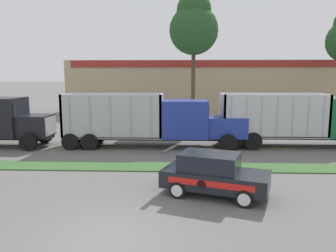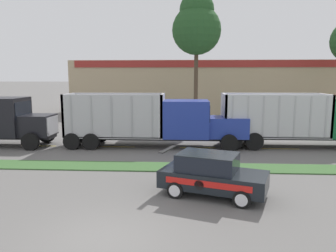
# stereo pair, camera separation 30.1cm
# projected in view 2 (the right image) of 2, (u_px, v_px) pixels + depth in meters

# --- Properties ---
(ground_plane) EXTENTS (600.00, 600.00, 0.00)m
(ground_plane) POSITION_uv_depth(u_px,v_px,m) (102.00, 239.00, 9.51)
(ground_plane) COLOR slate
(grass_verge) EXTENTS (120.00, 1.70, 0.06)m
(grass_verge) POSITION_uv_depth(u_px,v_px,m) (139.00, 166.00, 17.04)
(grass_verge) COLOR #3D6633
(grass_verge) RESTS_ON ground_plane
(centre_line_3) EXTENTS (2.40, 0.14, 0.01)m
(centre_line_3) POSITION_uv_depth(u_px,v_px,m) (39.00, 146.00, 22.26)
(centre_line_3) COLOR yellow
(centre_line_3) RESTS_ON ground_plane
(centre_line_4) EXTENTS (2.40, 0.14, 0.01)m
(centre_line_4) POSITION_uv_depth(u_px,v_px,m) (117.00, 147.00, 21.95)
(centre_line_4) COLOR yellow
(centre_line_4) RESTS_ON ground_plane
(centre_line_5) EXTENTS (2.40, 0.14, 0.01)m
(centre_line_5) POSITION_uv_depth(u_px,v_px,m) (198.00, 148.00, 21.65)
(centre_line_5) COLOR yellow
(centre_line_5) RESTS_ON ground_plane
(centre_line_6) EXTENTS (2.40, 0.14, 0.01)m
(centre_line_6) POSITION_uv_depth(u_px,v_px,m) (281.00, 149.00, 21.34)
(centre_line_6) COLOR yellow
(centre_line_6) RESTS_ON ground_plane
(dump_truck_lead) EXTENTS (12.00, 2.73, 3.55)m
(dump_truck_lead) POSITION_uv_depth(u_px,v_px,m) (170.00, 122.00, 21.73)
(dump_truck_lead) COLOR black
(dump_truck_lead) RESTS_ON ground_plane
(dump_truck_far_right) EXTENTS (11.63, 2.84, 3.55)m
(dump_truck_far_right) POSITION_uv_depth(u_px,v_px,m) (328.00, 121.00, 21.64)
(dump_truck_far_right) COLOR black
(dump_truck_far_right) RESTS_ON ground_plane
(rally_car) EXTENTS (4.48, 3.07, 1.71)m
(rally_car) POSITION_uv_depth(u_px,v_px,m) (212.00, 174.00, 12.90)
(rally_car) COLOR black
(rally_car) RESTS_ON ground_plane
(store_building_backdrop) EXTENTS (33.16, 12.10, 6.59)m
(store_building_backdrop) POSITION_uv_depth(u_px,v_px,m) (205.00, 87.00, 44.22)
(store_building_backdrop) COLOR tan
(store_building_backdrop) RESTS_ON ground_plane
(tree_behind_left) EXTENTS (4.57, 4.57, 12.38)m
(tree_behind_left) POSITION_uv_depth(u_px,v_px,m) (197.00, 25.00, 30.35)
(tree_behind_left) COLOR #473828
(tree_behind_left) RESTS_ON ground_plane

